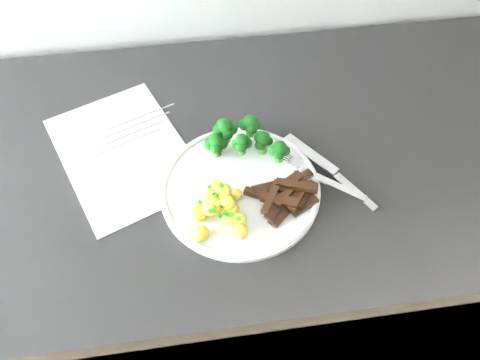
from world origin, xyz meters
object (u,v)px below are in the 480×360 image
(knife, at_px, (341,180))
(fork, at_px, (320,176))
(counter, at_px, (254,269))
(potatoes, at_px, (219,208))
(plate, at_px, (240,188))
(beef_strips, at_px, (287,195))
(broccoli, at_px, (241,137))
(recipe_paper, at_px, (124,152))

(knife, bearing_deg, fork, 170.79)
(counter, xyz_separation_m, potatoes, (-0.09, -0.12, 0.50))
(fork, height_order, knife, fork)
(plate, relative_size, fork, 1.94)
(beef_strips, height_order, knife, beef_strips)
(beef_strips, height_order, fork, beef_strips)
(fork, distance_m, knife, 0.04)
(fork, bearing_deg, knife, -9.21)
(potatoes, bearing_deg, knife, 10.04)
(plate, height_order, beef_strips, beef_strips)
(counter, bearing_deg, broccoli, 178.79)
(counter, distance_m, potatoes, 0.52)
(counter, distance_m, broccoli, 0.52)
(recipe_paper, bearing_deg, plate, -29.94)
(plate, distance_m, beef_strips, 0.08)
(recipe_paper, relative_size, broccoli, 2.42)
(potatoes, relative_size, beef_strips, 0.90)
(broccoli, bearing_deg, fork, -33.94)
(plate, bearing_deg, counter, 58.82)
(counter, relative_size, plate, 9.45)
(counter, bearing_deg, fork, -42.95)
(fork, bearing_deg, recipe_paper, 160.86)
(broccoli, distance_m, fork, 0.15)
(counter, bearing_deg, beef_strips, -77.65)
(broccoli, xyz_separation_m, potatoes, (-0.05, -0.12, -0.02))
(counter, bearing_deg, knife, -35.17)
(plate, bearing_deg, broccoli, 80.53)
(broccoli, bearing_deg, beef_strips, -62.32)
(potatoes, height_order, beef_strips, potatoes)
(recipe_paper, distance_m, beef_strips, 0.30)
(broccoli, height_order, beef_strips, broccoli)
(fork, xyz_separation_m, knife, (0.04, -0.01, -0.01))
(plate, height_order, fork, fork)
(beef_strips, bearing_deg, fork, 25.88)
(beef_strips, bearing_deg, plate, 155.63)
(counter, height_order, recipe_paper, recipe_paper)
(fork, bearing_deg, beef_strips, -154.12)
(broccoli, distance_m, knife, 0.18)
(recipe_paper, bearing_deg, knife, -18.20)
(broccoli, xyz_separation_m, fork, (0.12, -0.08, -0.03))
(plate, relative_size, broccoli, 1.87)
(counter, height_order, knife, knife)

